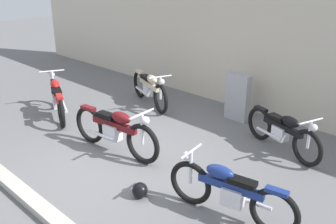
{
  "coord_description": "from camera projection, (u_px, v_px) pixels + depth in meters",
  "views": [
    {
      "loc": [
        4.83,
        -3.78,
        3.39
      ],
      "look_at": [
        -0.26,
        1.45,
        0.55
      ],
      "focal_mm": 40.74,
      "sensor_mm": 36.0,
      "label": 1
    }
  ],
  "objects": [
    {
      "name": "curb_strip",
      "position": [
        33.0,
        202.0,
        5.72
      ],
      "size": [
        18.0,
        0.24,
        0.12
      ],
      "primitive_type": "cube",
      "color": "#B7B2A8",
      "rests_on": "ground_plane"
    },
    {
      "name": "motorcycle_maroon",
      "position": [
        115.0,
        130.0,
        7.19
      ],
      "size": [
        2.19,
        0.61,
        0.98
      ],
      "rotation": [
        0.0,
        0.0,
        0.11
      ],
      "color": "black",
      "rests_on": "ground_plane"
    },
    {
      "name": "motorcycle_black",
      "position": [
        283.0,
        131.0,
        7.24
      ],
      "size": [
        1.89,
        0.8,
        0.88
      ],
      "rotation": [
        0.0,
        0.0,
        -0.31
      ],
      "color": "black",
      "rests_on": "ground_plane"
    },
    {
      "name": "helmet",
      "position": [
        140.0,
        190.0,
        5.89
      ],
      "size": [
        0.25,
        0.25,
        0.25
      ],
      "primitive_type": "sphere",
      "color": "black",
      "rests_on": "ground_plane"
    },
    {
      "name": "motorcycle_red",
      "position": [
        57.0,
        98.0,
        8.93
      ],
      "size": [
        1.99,
        1.05,
        0.96
      ],
      "rotation": [
        0.0,
        0.0,
        2.72
      ],
      "color": "black",
      "rests_on": "ground_plane"
    },
    {
      "name": "building_wall",
      "position": [
        253.0,
        48.0,
        9.08
      ],
      "size": [
        18.0,
        0.3,
        3.04
      ],
      "primitive_type": "cube",
      "color": "beige",
      "rests_on": "ground_plane"
    },
    {
      "name": "motorcycle_blue",
      "position": [
        229.0,
        191.0,
        5.32
      ],
      "size": [
        1.97,
        0.62,
        0.89
      ],
      "rotation": [
        0.0,
        0.0,
        3.31
      ],
      "color": "black",
      "rests_on": "ground_plane"
    },
    {
      "name": "ground_plane",
      "position": [
        123.0,
        165.0,
        6.89
      ],
      "size": [
        40.0,
        40.0,
        0.0
      ],
      "primitive_type": "plane",
      "color": "slate"
    },
    {
      "name": "stone_marker",
      "position": [
        238.0,
        97.0,
        8.72
      ],
      "size": [
        0.59,
        0.22,
        1.09
      ],
      "primitive_type": "cube",
      "rotation": [
        0.0,
        0.0,
        -0.04
      ],
      "color": "#9E9EA3",
      "rests_on": "ground_plane"
    },
    {
      "name": "motorcycle_cream",
      "position": [
        150.0,
        88.0,
        9.67
      ],
      "size": [
        1.99,
        0.91,
        0.94
      ],
      "rotation": [
        0.0,
        0.0,
        -0.35
      ],
      "color": "black",
      "rests_on": "ground_plane"
    }
  ]
}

